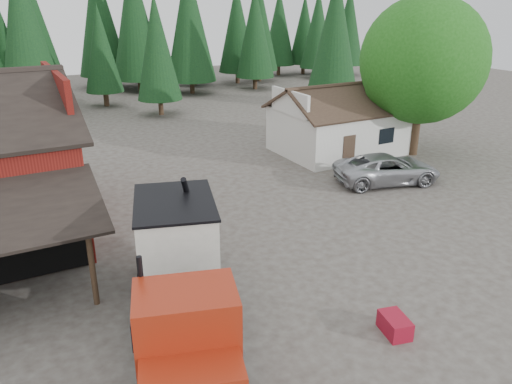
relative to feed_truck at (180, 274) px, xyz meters
name	(u,v)px	position (x,y,z in m)	size (l,w,h in m)	color
ground	(267,290)	(3.48, 0.75, -2.06)	(120.00, 120.00, 0.00)	#433C35
farmhouse	(339,128)	(16.48, 13.74, -0.39)	(8.60, 6.42, 4.65)	silver
deciduous_tree	(423,65)	(20.50, 10.72, 3.85)	(8.00, 8.00, 10.20)	#382619
conifer_backdrop	(70,99)	(3.48, 42.75, -2.06)	(76.00, 16.00, 16.00)	black
near_pine_b	(157,47)	(9.48, 30.75, 3.83)	(3.96, 3.96, 10.40)	#382619
near_pine_c	(335,32)	(25.48, 26.75, 4.84)	(4.84, 4.84, 12.40)	#382619
near_pine_d	(24,30)	(-0.52, 34.75, 5.34)	(5.28, 5.28, 13.40)	#382619
feed_truck	(180,274)	(0.00, 0.00, 0.00)	(5.30, 10.07, 4.40)	black
silver_car	(387,169)	(15.07, 7.34, -1.23)	(2.75, 5.97, 1.66)	#ABADB3
equip_box	(395,325)	(5.78, -3.29, -1.76)	(0.70, 1.10, 0.60)	maroon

